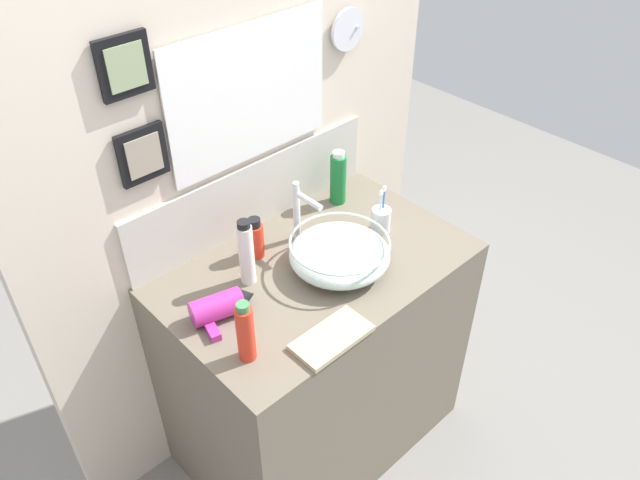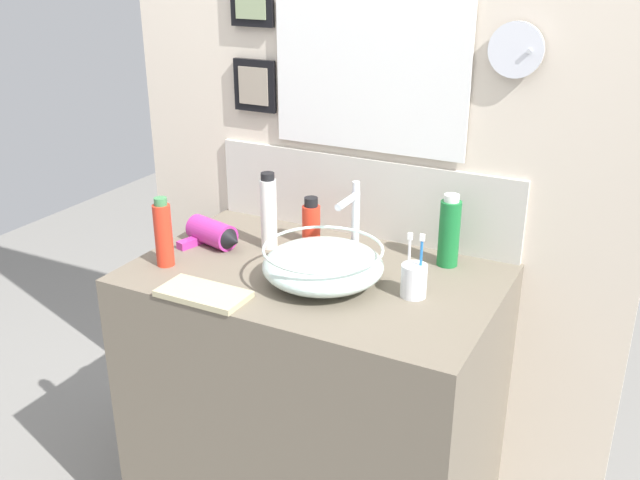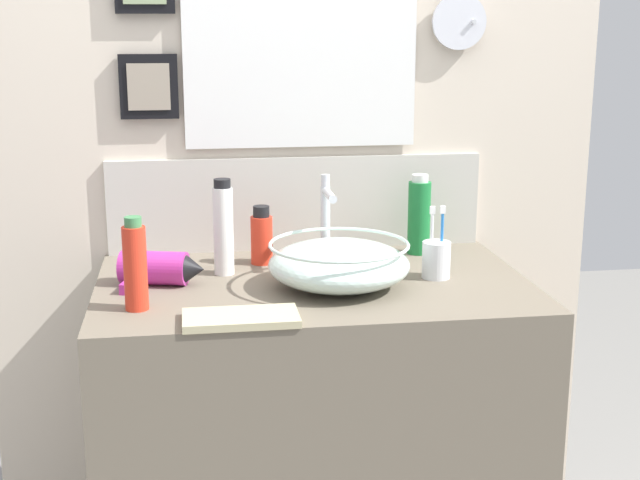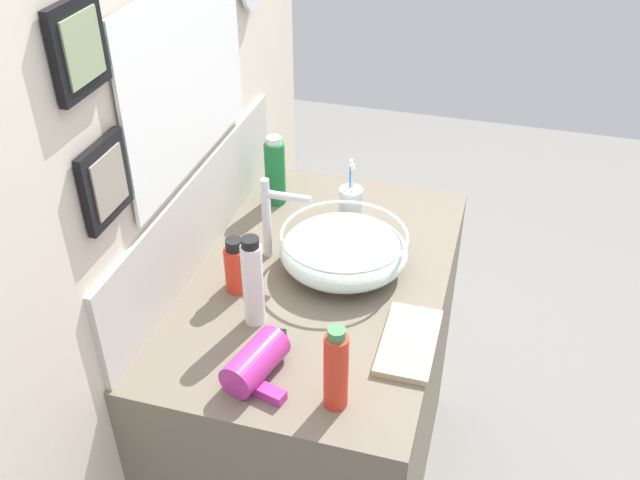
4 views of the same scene
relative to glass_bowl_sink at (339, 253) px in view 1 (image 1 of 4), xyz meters
name	(u,v)px [view 1 (image 1 of 4)]	position (x,y,z in m)	size (l,w,h in m)	color
ground_plane	(317,431)	(-0.05, 0.05, -0.97)	(6.00, 6.00, 0.00)	gray
vanity_counter	(317,359)	(-0.05, 0.05, -0.51)	(1.02, 0.64, 0.91)	#6B6051
back_panel	(242,129)	(-0.05, 0.40, 0.31)	(1.64, 0.10, 2.55)	beige
glass_bowl_sink	(339,253)	(0.00, 0.00, 0.00)	(0.33, 0.33, 0.11)	silver
faucet	(300,209)	(0.00, 0.19, 0.08)	(0.02, 0.13, 0.23)	silver
hair_drier	(222,306)	(-0.41, 0.08, -0.02)	(0.21, 0.14, 0.08)	#B22D8C
toothbrush_cup	(381,220)	(0.24, 0.04, -0.01)	(0.07, 0.07, 0.18)	silver
shampoo_bottle	(246,253)	(-0.26, 0.15, 0.06)	(0.05, 0.05, 0.23)	white
soap_dispenser	(338,178)	(0.26, 0.27, 0.05)	(0.06, 0.06, 0.21)	#197233
lotion_bottle	(255,239)	(-0.16, 0.23, 0.01)	(0.06, 0.06, 0.15)	red
spray_bottle	(245,332)	(-0.45, -0.10, 0.04)	(0.05, 0.05, 0.20)	red
hand_towel	(332,338)	(-0.24, -0.21, -0.05)	(0.24, 0.12, 0.02)	tan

